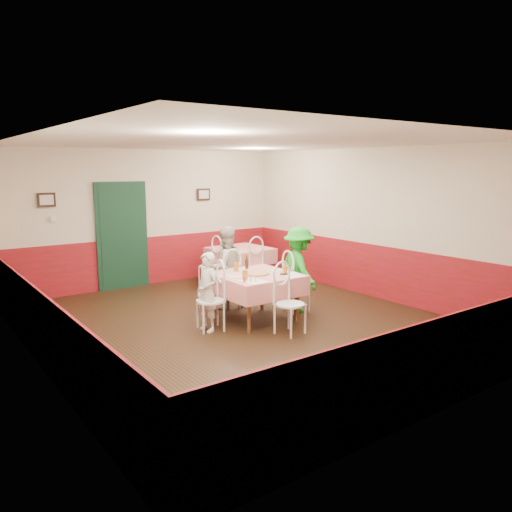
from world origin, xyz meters
TOP-DOWN VIEW (x-y plane):
  - floor at (0.00, 0.00)m, footprint 7.00×7.00m
  - ceiling at (0.00, 0.00)m, footprint 7.00×7.00m
  - back_wall at (0.00, 3.50)m, footprint 6.00×0.10m
  - front_wall at (0.00, -3.50)m, footprint 6.00×0.10m
  - left_wall at (-3.00, 0.00)m, footprint 0.10×7.00m
  - right_wall at (3.00, 0.00)m, footprint 0.10×7.00m
  - wainscot_back at (0.00, 3.48)m, footprint 6.00×0.03m
  - wainscot_front at (0.00, -3.48)m, footprint 6.00×0.03m
  - wainscot_left at (-2.98, 0.00)m, footprint 0.03×7.00m
  - wainscot_right at (2.98, 0.00)m, footprint 0.03×7.00m
  - door at (-0.60, 3.45)m, footprint 0.96×0.06m
  - picture_left at (-2.00, 3.45)m, footprint 0.32×0.03m
  - picture_right at (1.30, 3.45)m, footprint 0.32×0.03m
  - thermostat at (-1.90, 3.45)m, footprint 0.10×0.03m
  - main_table at (0.29, 0.09)m, footprint 1.22×1.22m
  - second_table at (1.57, 2.41)m, footprint 1.16×1.16m
  - chair_left at (-0.56, 0.09)m, footprint 0.51×0.51m
  - chair_right at (1.14, 0.09)m, footprint 0.48×0.48m
  - chair_far at (0.29, 0.94)m, footprint 0.43×0.43m
  - chair_near at (0.29, -0.76)m, footprint 0.49×0.49m
  - chair_second_a at (0.82, 2.41)m, footprint 0.44×0.44m
  - chair_second_b at (1.57, 1.66)m, footprint 0.44×0.44m
  - pizza at (0.28, 0.06)m, footprint 0.40×0.40m
  - plate_left at (-0.11, 0.10)m, footprint 0.25×0.25m
  - plate_right at (0.69, 0.08)m, footprint 0.25×0.25m
  - plate_far at (0.31, 0.51)m, footprint 0.25×0.25m
  - glass_a at (-0.11, -0.18)m, footprint 0.08×0.08m
  - glass_b at (0.69, -0.15)m, footprint 0.07×0.07m
  - glass_c at (0.17, 0.47)m, footprint 0.08×0.08m
  - beer_bottle at (0.38, 0.47)m, footprint 0.06×0.06m
  - shaker_a at (-0.11, -0.33)m, footprint 0.04×0.04m
  - shaker_b at (-0.06, -0.37)m, footprint 0.04×0.04m
  - shaker_c at (-0.19, -0.28)m, footprint 0.04×0.04m
  - menu_left at (-0.05, -0.31)m, footprint 0.35×0.44m
  - menu_right at (0.69, -0.31)m, footprint 0.38×0.45m
  - wallet at (0.61, -0.23)m, footprint 0.11×0.09m
  - diner_left at (-0.61, 0.09)m, footprint 0.31×0.45m
  - diner_far at (0.29, 0.99)m, footprint 0.74×0.59m
  - diner_right at (1.19, 0.09)m, footprint 0.72×1.03m

SIDE VIEW (x-z plane):
  - floor at x=0.00m, z-range 0.00..0.00m
  - main_table at x=0.29m, z-range -0.01..0.76m
  - second_table at x=1.57m, z-range -0.01..0.76m
  - chair_left at x=-0.56m, z-range 0.00..0.90m
  - chair_right at x=1.14m, z-range 0.00..0.90m
  - chair_far at x=0.29m, z-range 0.00..0.90m
  - chair_near at x=0.29m, z-range 0.00..0.90m
  - chair_second_a at x=0.82m, z-range 0.00..0.90m
  - chair_second_b at x=1.57m, z-range 0.00..0.90m
  - wainscot_back at x=0.00m, z-range 0.00..1.00m
  - wainscot_front at x=0.00m, z-range 0.00..1.00m
  - wainscot_left at x=-2.98m, z-range 0.00..1.00m
  - wainscot_right at x=2.98m, z-range 0.00..1.00m
  - diner_left at x=-0.61m, z-range 0.00..1.20m
  - diner_far at x=0.29m, z-range 0.00..1.44m
  - diner_right at x=1.19m, z-range 0.00..1.45m
  - menu_left at x=-0.05m, z-range 0.76..0.76m
  - menu_right at x=0.69m, z-range 0.76..0.76m
  - plate_left at x=-0.11m, z-range 0.76..0.77m
  - plate_right at x=0.69m, z-range 0.76..0.77m
  - plate_far at x=0.31m, z-range 0.76..0.77m
  - wallet at x=0.61m, z-range 0.76..0.78m
  - pizza at x=0.28m, z-range 0.76..0.79m
  - shaker_a at x=-0.11m, z-range 0.76..0.85m
  - shaker_b at x=-0.06m, z-range 0.76..0.85m
  - shaker_c at x=-0.19m, z-range 0.76..0.85m
  - glass_b at x=0.69m, z-range 0.76..0.89m
  - glass_c at x=0.17m, z-range 0.76..0.91m
  - glass_a at x=-0.11m, z-range 0.76..0.91m
  - beer_bottle at x=0.38m, z-range 0.76..0.97m
  - door at x=-0.60m, z-range 0.00..2.10m
  - back_wall at x=0.00m, z-range 0.00..2.80m
  - front_wall at x=0.00m, z-range 0.00..2.80m
  - left_wall at x=-3.00m, z-range 0.00..2.80m
  - right_wall at x=3.00m, z-range 0.00..2.80m
  - thermostat at x=-1.90m, z-range 1.45..1.55m
  - picture_left at x=-2.00m, z-range 1.72..1.98m
  - picture_right at x=1.30m, z-range 1.72..1.98m
  - ceiling at x=0.00m, z-range 2.80..2.80m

